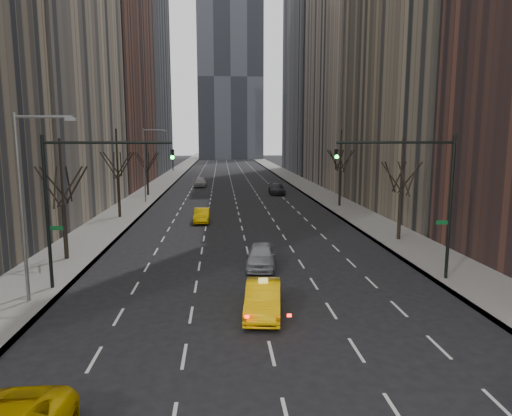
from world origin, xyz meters
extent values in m
cube|color=slate|center=(-12.25, 70.00, 0.07)|extent=(4.50, 320.00, 0.15)
cube|color=slate|center=(12.25, 70.00, 0.07)|extent=(4.50, 320.00, 0.15)
cube|color=brown|center=(-21.50, 66.00, 22.00)|extent=(14.00, 28.00, 44.00)
cube|color=#5C5D61|center=(-21.50, 96.00, 30.00)|extent=(14.00, 30.00, 60.00)
cube|color=tan|center=(21.50, 64.00, 25.00)|extent=(14.00, 28.00, 50.00)
cube|color=#5C5D61|center=(21.50, 95.00, 29.00)|extent=(14.00, 30.00, 58.00)
cylinder|color=black|center=(-12.00, 18.00, 1.93)|extent=(0.28, 0.28, 3.57)
cylinder|color=black|center=(-12.00, 18.00, 5.84)|extent=(0.16, 0.16, 4.25)
cylinder|color=black|center=(-11.85, 18.85, 4.95)|extent=(0.42, 1.80, 2.52)
cylinder|color=black|center=(-11.19, 18.29, 4.95)|extent=(1.74, 0.72, 2.52)
cylinder|color=black|center=(-11.34, 17.45, 4.95)|extent=(1.46, 1.25, 2.52)
cylinder|color=black|center=(-12.15, 17.15, 4.95)|extent=(0.42, 1.80, 2.52)
cylinder|color=black|center=(-12.81, 17.71, 4.95)|extent=(1.74, 0.72, 2.52)
cylinder|color=black|center=(-12.66, 18.55, 4.95)|extent=(1.46, 1.25, 2.52)
cylinder|color=black|center=(-12.00, 34.00, 2.15)|extent=(0.28, 0.28, 3.99)
cylinder|color=black|center=(-12.00, 34.00, 6.52)|extent=(0.16, 0.16, 4.75)
cylinder|color=black|center=(-11.85, 34.85, 5.37)|extent=(0.42, 1.80, 2.52)
cylinder|color=black|center=(-11.19, 34.29, 5.37)|extent=(1.74, 0.72, 2.52)
cylinder|color=black|center=(-11.34, 33.45, 5.37)|extent=(1.46, 1.25, 2.52)
cylinder|color=black|center=(-12.15, 33.15, 5.37)|extent=(0.42, 1.80, 2.52)
cylinder|color=black|center=(-12.81, 33.71, 5.37)|extent=(1.74, 0.72, 2.52)
cylinder|color=black|center=(-12.66, 34.55, 5.37)|extent=(1.46, 1.25, 2.52)
cylinder|color=black|center=(-12.00, 52.00, 1.83)|extent=(0.28, 0.28, 3.36)
cylinder|color=black|center=(-12.00, 52.00, 5.51)|extent=(0.16, 0.16, 4.00)
cylinder|color=black|center=(-11.85, 52.85, 4.74)|extent=(0.42, 1.80, 2.52)
cylinder|color=black|center=(-11.19, 52.29, 4.74)|extent=(1.74, 0.72, 2.52)
cylinder|color=black|center=(-11.34, 51.45, 4.74)|extent=(1.46, 1.25, 2.52)
cylinder|color=black|center=(-12.15, 51.15, 4.74)|extent=(0.42, 1.80, 2.52)
cylinder|color=black|center=(-12.81, 51.71, 4.74)|extent=(1.74, 0.72, 2.52)
cylinder|color=black|center=(-12.66, 52.55, 4.74)|extent=(1.46, 1.25, 2.52)
cylinder|color=black|center=(12.00, 22.00, 1.93)|extent=(0.28, 0.28, 3.57)
cylinder|color=black|center=(12.00, 22.00, 5.84)|extent=(0.16, 0.16, 4.25)
cylinder|color=black|center=(12.15, 22.85, 4.95)|extent=(0.42, 1.80, 2.52)
cylinder|color=black|center=(12.81, 22.29, 4.95)|extent=(1.74, 0.72, 2.52)
cylinder|color=black|center=(12.66, 21.45, 4.95)|extent=(1.46, 1.25, 2.52)
cylinder|color=black|center=(11.85, 21.15, 4.95)|extent=(0.42, 1.80, 2.52)
cylinder|color=black|center=(11.19, 21.71, 4.95)|extent=(1.74, 0.72, 2.52)
cylinder|color=black|center=(11.34, 22.55, 4.95)|extent=(1.46, 1.25, 2.52)
cylinder|color=black|center=(12.00, 40.00, 2.15)|extent=(0.28, 0.28, 3.99)
cylinder|color=black|center=(12.00, 40.00, 6.52)|extent=(0.16, 0.16, 4.75)
cylinder|color=black|center=(12.15, 40.85, 5.37)|extent=(0.42, 1.80, 2.52)
cylinder|color=black|center=(12.81, 40.29, 5.37)|extent=(1.74, 0.72, 2.52)
cylinder|color=black|center=(12.66, 39.45, 5.37)|extent=(1.46, 1.25, 2.52)
cylinder|color=black|center=(11.85, 39.15, 5.37)|extent=(0.42, 1.80, 2.52)
cylinder|color=black|center=(11.19, 39.71, 5.37)|extent=(1.74, 0.72, 2.52)
cylinder|color=black|center=(11.34, 40.55, 5.37)|extent=(1.46, 1.25, 2.52)
cylinder|color=black|center=(-10.80, 12.00, 4.15)|extent=(0.18, 0.18, 8.00)
cylinder|color=black|center=(-7.55, 12.00, 7.75)|extent=(6.50, 0.14, 0.14)
imported|color=black|center=(-4.30, 12.00, 6.85)|extent=(0.18, 0.22, 1.10)
sphere|color=#0CFF33|center=(-4.30, 11.82, 7.00)|extent=(0.20, 0.20, 0.20)
cube|color=#0C5926|center=(-10.40, 12.00, 3.35)|extent=(0.70, 0.04, 0.22)
cylinder|color=black|center=(10.80, 12.00, 4.15)|extent=(0.18, 0.18, 8.00)
cylinder|color=black|center=(7.55, 12.00, 7.75)|extent=(6.50, 0.14, 0.14)
imported|color=black|center=(4.30, 12.00, 6.85)|extent=(0.18, 0.22, 1.10)
sphere|color=#0CFF33|center=(4.30, 11.82, 7.00)|extent=(0.20, 0.20, 0.20)
cube|color=#0C5926|center=(10.40, 12.00, 3.35)|extent=(0.70, 0.04, 0.22)
cylinder|color=slate|center=(-11.20, 10.00, 4.65)|extent=(0.16, 0.16, 9.00)
cylinder|color=slate|center=(-9.90, 10.00, 8.95)|extent=(2.60, 0.14, 0.14)
cube|color=slate|center=(-8.70, 10.00, 8.85)|extent=(0.50, 0.22, 0.15)
cylinder|color=slate|center=(-11.20, 45.00, 4.65)|extent=(0.16, 0.16, 9.00)
cylinder|color=slate|center=(-9.90, 45.00, 8.95)|extent=(2.60, 0.14, 0.14)
cube|color=slate|center=(-8.70, 45.00, 8.85)|extent=(0.50, 0.22, 0.15)
imported|color=#FFBA05|center=(0.04, 7.85, 0.74)|extent=(2.09, 4.65, 1.48)
imported|color=gray|center=(0.62, 15.43, 0.75)|extent=(2.32, 4.59, 1.50)
imported|color=#FFC605|center=(-3.69, 31.20, 0.66)|extent=(1.46, 4.04, 1.32)
imported|color=#28282C|center=(6.14, 52.68, 0.77)|extent=(2.30, 5.34, 1.53)
imported|color=#B8B8B8|center=(-5.24, 63.50, 0.82)|extent=(1.93, 4.79, 1.63)
camera|label=1|loc=(-1.80, -11.98, 7.99)|focal=32.00mm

